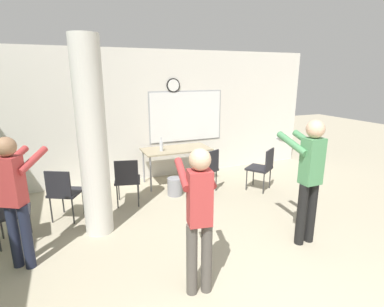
{
  "coord_description": "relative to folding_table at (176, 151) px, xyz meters",
  "views": [
    {
      "loc": [
        -1.63,
        -1.34,
        2.29
      ],
      "look_at": [
        -0.04,
        2.5,
        1.19
      ],
      "focal_mm": 28.0,
      "sensor_mm": 36.0,
      "label": 1
    }
  ],
  "objects": [
    {
      "name": "chair_table_right",
      "position": [
        0.36,
        -0.75,
        -0.19
      ],
      "size": [
        0.59,
        0.59,
        0.87
      ],
      "color": "#232328",
      "rests_on": "ground_plane"
    },
    {
      "name": "wall_back",
      "position": [
        -0.41,
        0.59,
        0.7
      ],
      "size": [
        8.0,
        0.15,
        2.8
      ],
      "color": "silver",
      "rests_on": "ground_plane"
    },
    {
      "name": "chair_table_left",
      "position": [
        -1.2,
        -0.76,
        -0.19
      ],
      "size": [
        0.53,
        0.53,
        0.87
      ],
      "color": "#232328",
      "rests_on": "ground_plane"
    },
    {
      "name": "chair_near_pillar",
      "position": [
        -2.24,
        -0.95,
        -0.19
      ],
      "size": [
        0.6,
        0.6,
        0.87
      ],
      "color": "#232328",
      "rests_on": "ground_plane"
    },
    {
      "name": "support_pillar",
      "position": [
        -1.78,
        -1.52,
        0.7
      ],
      "size": [
        0.4,
        0.4,
        2.8
      ],
      "color": "silver",
      "rests_on": "ground_plane"
    },
    {
      "name": "person_watching_back",
      "position": [
        -2.71,
        -2.04,
        0.26
      ],
      "size": [
        0.56,
        0.65,
        1.63
      ],
      "color": "#1E2338",
      "rests_on": "ground_plane"
    },
    {
      "name": "folding_table",
      "position": [
        0.0,
        0.0,
        0.0
      ],
      "size": [
        1.42,
        0.71,
        0.76
      ],
      "color": "tan",
      "rests_on": "ground_plane"
    },
    {
      "name": "person_playing_front",
      "position": [
        -0.92,
        -3.26,
        0.24
      ],
      "size": [
        0.43,
        0.65,
        1.61
      ],
      "color": "#514C47",
      "rests_on": "ground_plane"
    },
    {
      "name": "chair_by_left_wall",
      "position": [
        -2.97,
        -1.39,
        -0.19
      ],
      "size": [
        0.47,
        0.47,
        0.87
      ],
      "color": "#232328",
      "rests_on": "ground_plane"
    },
    {
      "name": "chair_mid_room",
      "position": [
        1.44,
        -1.08,
        -0.19
      ],
      "size": [
        0.61,
        0.61,
        0.87
      ],
      "color": "#232328",
      "rests_on": "ground_plane"
    },
    {
      "name": "waste_bin",
      "position": [
        -0.27,
        -0.64,
        -0.53
      ],
      "size": [
        0.29,
        0.29,
        0.34
      ],
      "color": "gray",
      "rests_on": "ground_plane"
    },
    {
      "name": "bottle_on_table",
      "position": [
        -0.35,
        -0.08,
        0.16
      ],
      "size": [
        0.07,
        0.07,
        0.28
      ],
      "color": "silver",
      "rests_on": "folding_table"
    },
    {
      "name": "person_playing_side",
      "position": [
        0.84,
        -2.91,
        0.32
      ],
      "size": [
        0.38,
        0.68,
        1.73
      ],
      "color": "black",
      "rests_on": "ground_plane"
    }
  ]
}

